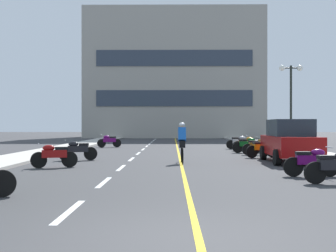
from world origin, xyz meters
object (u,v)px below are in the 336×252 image
(street_lamp_mid, at_px, (291,88))
(motorcycle_5, at_px, (262,148))
(parked_car_near, at_px, (290,141))
(motorcycle_3, at_px, (54,155))
(motorcycle_9, at_px, (239,142))
(motorcycle_7, at_px, (248,145))
(motorcycle_4, at_px, (78,150))
(motorcycle_2, at_px, (312,161))
(motorcycle_6, at_px, (258,146))
(motorcycle_10, at_px, (109,141))
(motorcycle_1, at_px, (335,166))
(cyclist_rider, at_px, (182,142))
(motorcycle_8, at_px, (247,143))

(street_lamp_mid, distance_m, motorcycle_5, 7.41)
(street_lamp_mid, xyz_separation_m, parked_car_near, (-2.39, -8.48, -2.98))
(motorcycle_3, bearing_deg, motorcycle_9, 54.77)
(motorcycle_7, bearing_deg, motorcycle_4, -148.32)
(parked_car_near, bearing_deg, motorcycle_7, 96.35)
(parked_car_near, height_order, motorcycle_5, parked_car_near)
(parked_car_near, distance_m, motorcycle_2, 5.03)
(motorcycle_2, relative_size, motorcycle_6, 1.00)
(motorcycle_7, xyz_separation_m, motorcycle_9, (0.14, 3.95, 0.00))
(motorcycle_2, xyz_separation_m, motorcycle_10, (-8.73, 17.08, 0.00))
(motorcycle_1, relative_size, cyclist_rider, 0.96)
(motorcycle_6, relative_size, motorcycle_7, 1.00)
(motorcycle_5, bearing_deg, motorcycle_8, 88.14)
(street_lamp_mid, bearing_deg, motorcycle_8, -171.32)
(motorcycle_5, height_order, motorcycle_6, same)
(motorcycle_4, bearing_deg, motorcycle_8, 39.10)
(motorcycle_3, distance_m, motorcycle_4, 3.27)
(street_lamp_mid, bearing_deg, motorcycle_5, -117.08)
(street_lamp_mid, relative_size, motorcycle_7, 3.04)
(motorcycle_3, relative_size, motorcycle_7, 0.97)
(parked_car_near, xyz_separation_m, motorcycle_1, (-0.57, -6.55, -0.44))
(motorcycle_9, xyz_separation_m, motorcycle_10, (-8.87, 1.99, 0.00))
(motorcycle_4, relative_size, motorcycle_9, 0.99)
(motorcycle_1, xyz_separation_m, motorcycle_8, (0.15, 14.60, 0.00))
(motorcycle_8, xyz_separation_m, motorcycle_9, (-0.12, 2.08, 0.00))
(motorcycle_10, relative_size, cyclist_rider, 0.93)
(cyclist_rider, bearing_deg, motorcycle_9, 68.96)
(motorcycle_1, bearing_deg, motorcycle_9, 89.91)
(motorcycle_1, height_order, motorcycle_5, same)
(motorcycle_1, xyz_separation_m, motorcycle_7, (-0.11, 12.73, 0.00))
(street_lamp_mid, xyz_separation_m, motorcycle_6, (-2.84, -4.02, -3.43))
(street_lamp_mid, xyz_separation_m, motorcycle_1, (-2.96, -15.03, -3.43))
(motorcycle_6, distance_m, motorcycle_9, 5.66)
(motorcycle_3, bearing_deg, motorcycle_5, 29.54)
(motorcycle_7, bearing_deg, parked_car_near, -83.65)
(motorcycle_1, height_order, motorcycle_9, same)
(parked_car_near, distance_m, motorcycle_8, 8.07)
(parked_car_near, bearing_deg, motorcycle_3, -166.04)
(motorcycle_5, distance_m, motorcycle_10, 12.95)
(motorcycle_7, bearing_deg, motorcycle_3, -135.51)
(motorcycle_3, xyz_separation_m, motorcycle_5, (8.74, 4.95, 0.00))
(motorcycle_1, height_order, motorcycle_10, same)
(motorcycle_3, distance_m, motorcycle_10, 14.44)
(parked_car_near, distance_m, motorcycle_7, 6.23)
(motorcycle_3, bearing_deg, motorcycle_4, 87.11)
(motorcycle_2, relative_size, motorcycle_5, 1.02)
(motorcycle_8, height_order, cyclist_rider, cyclist_rider)
(motorcycle_1, distance_m, motorcycle_8, 14.60)
(motorcycle_4, relative_size, motorcycle_5, 1.01)
(motorcycle_4, height_order, motorcycle_10, same)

